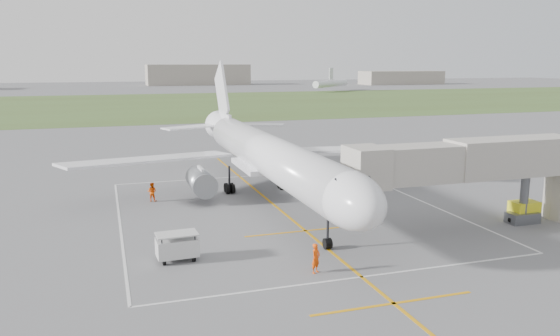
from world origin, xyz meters
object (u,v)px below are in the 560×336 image
object	(u,v)px
ramp_worker_nose	(316,258)
ramp_worker_wing	(152,192)
gpu_unit	(524,211)
baggage_cart	(177,247)
airliner	(267,155)
jet_bridge	(504,169)

from	to	relation	value
ramp_worker_nose	ramp_worker_wing	bearing A→B (deg)	77.68
gpu_unit	ramp_worker_wing	size ratio (longest dim) A/B	1.24
baggage_cart	airliner	bearing A→B (deg)	50.71
ramp_worker_nose	airliner	bearing A→B (deg)	49.52
airliner	baggage_cart	bearing A→B (deg)	-126.50
airliner	gpu_unit	size ratio (longest dim) A/B	20.35
ramp_worker_nose	ramp_worker_wing	distance (m)	23.34
jet_bridge	gpu_unit	distance (m)	4.80
jet_bridge	baggage_cart	size ratio (longest dim) A/B	8.31
ramp_worker_wing	airliner	bearing A→B (deg)	-169.96
gpu_unit	airliner	bearing A→B (deg)	142.42
baggage_cart	ramp_worker_nose	size ratio (longest dim) A/B	1.46
jet_bridge	baggage_cart	bearing A→B (deg)	-179.99
baggage_cart	ramp_worker_wing	bearing A→B (deg)	87.96
gpu_unit	ramp_worker_wing	world-z (taller)	ramp_worker_wing
ramp_worker_nose	ramp_worker_wing	size ratio (longest dim) A/B	1.04
jet_bridge	ramp_worker_wing	world-z (taller)	jet_bridge
baggage_cart	ramp_worker_wing	size ratio (longest dim) A/B	1.52
jet_bridge	baggage_cart	xyz separation A→B (m)	(-26.27, -0.01, -3.77)
airliner	ramp_worker_nose	world-z (taller)	airliner
gpu_unit	ramp_worker_nose	world-z (taller)	ramp_worker_nose
gpu_unit	ramp_worker_nose	size ratio (longest dim) A/B	1.20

